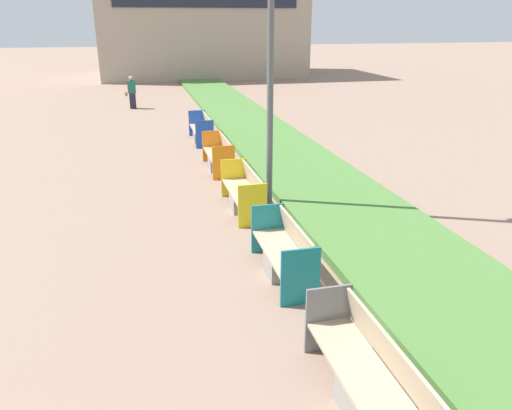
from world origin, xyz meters
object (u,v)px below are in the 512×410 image
(bench_blue_frame, at_px, (202,131))
(bench_teal_frame, at_px, (284,256))
(bench_yellow_frame, at_px, (244,195))
(street_lamp_post, at_px, (271,1))
(bench_grey_frame, at_px, (371,384))
(pedestrian_walking, at_px, (132,92))
(bench_orange_frame, at_px, (219,157))

(bench_blue_frame, bearing_deg, bench_teal_frame, -90.01)
(bench_yellow_frame, bearing_deg, street_lamp_post, 5.96)
(bench_grey_frame, bearing_deg, pedestrian_walking, 96.28)
(bench_grey_frame, bearing_deg, bench_orange_frame, 90.03)
(bench_teal_frame, height_order, street_lamp_post, street_lamp_post)
(bench_teal_frame, relative_size, bench_yellow_frame, 0.95)
(bench_yellow_frame, xyz_separation_m, street_lamp_post, (0.61, 0.06, 4.09))
(bench_orange_frame, xyz_separation_m, street_lamp_post, (0.61, -3.33, 4.09))
(bench_blue_frame, bearing_deg, bench_grey_frame, -89.98)
(pedestrian_walking, bearing_deg, bench_yellow_frame, -81.03)
(bench_orange_frame, distance_m, street_lamp_post, 5.31)
(bench_grey_frame, bearing_deg, bench_teal_frame, 90.09)
(bench_teal_frame, relative_size, pedestrian_walking, 1.27)
(bench_grey_frame, bearing_deg, bench_blue_frame, 90.02)
(bench_grey_frame, xyz_separation_m, bench_blue_frame, (-0.00, 13.56, -0.01))
(bench_orange_frame, bearing_deg, bench_blue_frame, 89.99)
(bench_teal_frame, height_order, bench_yellow_frame, same)
(bench_grey_frame, relative_size, street_lamp_post, 0.29)
(bench_orange_frame, height_order, pedestrian_walking, pedestrian_walking)
(bench_grey_frame, distance_m, street_lamp_post, 7.74)
(pedestrian_walking, bearing_deg, bench_teal_frame, -82.61)
(bench_teal_frame, bearing_deg, bench_yellow_frame, 89.98)
(bench_grey_frame, relative_size, bench_teal_frame, 1.21)
(bench_yellow_frame, bearing_deg, bench_blue_frame, 90.00)
(bench_blue_frame, xyz_separation_m, street_lamp_post, (0.61, -7.01, 4.09))
(bench_teal_frame, height_order, bench_orange_frame, same)
(pedestrian_walking, bearing_deg, bench_blue_frame, -73.25)
(bench_yellow_frame, xyz_separation_m, bench_orange_frame, (-0.00, 3.39, -0.00))
(bench_grey_frame, distance_m, pedestrian_walking, 21.49)
(bench_teal_frame, relative_size, bench_blue_frame, 0.95)
(bench_blue_frame, height_order, street_lamp_post, street_lamp_post)
(bench_orange_frame, bearing_deg, street_lamp_post, -79.56)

